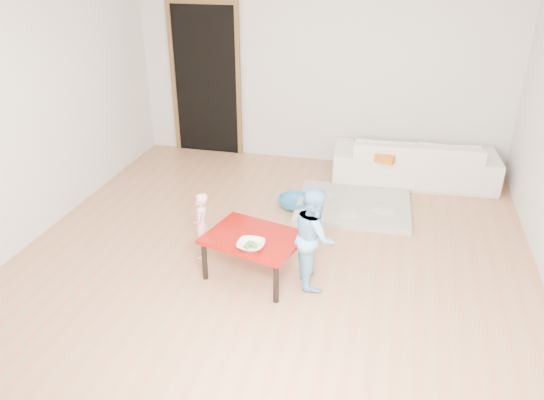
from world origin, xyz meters
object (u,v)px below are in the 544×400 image
at_px(child_pink, 201,226).
at_px(basin, 295,202).
at_px(sofa, 414,160).
at_px(bowl, 251,245).
at_px(child_blue, 314,236).
at_px(red_table, 254,256).

height_order(child_pink, basin, child_pink).
relative_size(sofa, bowl, 8.50).
bearing_deg(child_pink, bowl, 44.92).
distance_m(bowl, basin, 1.70).
bearing_deg(bowl, child_blue, 25.76).
bearing_deg(child_pink, basin, 140.16).
bearing_deg(sofa, bowl, 59.14).
bearing_deg(bowl, basin, 88.07).
relative_size(sofa, basin, 5.14).
bearing_deg(red_table, basin, 86.55).
bearing_deg(bowl, sofa, 63.32).
height_order(bowl, child_pink, child_pink).
bearing_deg(basin, sofa, 39.57).
relative_size(bowl, child_pink, 0.35).
xyz_separation_m(sofa, bowl, (-1.38, -2.75, 0.15)).
distance_m(child_pink, basin, 1.45).
xyz_separation_m(child_pink, child_blue, (1.12, -0.16, 0.13)).
relative_size(sofa, red_table, 2.42).
relative_size(bowl, child_blue, 0.26).
xyz_separation_m(sofa, basin, (-1.33, -1.10, -0.23)).
bearing_deg(child_blue, sofa, -38.39).
height_order(sofa, basin, sofa).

